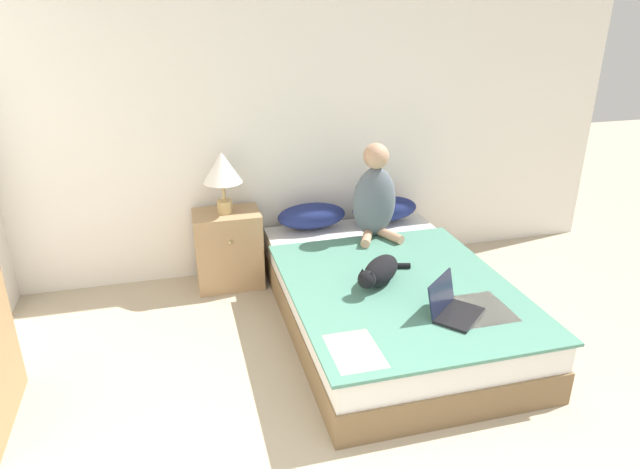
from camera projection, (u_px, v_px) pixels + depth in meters
The scene contains 9 objects.
wall_back at pixel (297, 115), 4.45m from camera, with size 5.44×0.05×2.55m.
bed at pixel (388, 300), 3.94m from camera, with size 1.42×2.15×0.41m.
pillow_near at pixel (312, 216), 4.56m from camera, with size 0.55×0.26×0.20m.
pillow_far at pixel (384, 209), 4.71m from camera, with size 0.55×0.26×0.20m.
person_sitting at pixel (375, 197), 4.33m from camera, with size 0.35×0.34×0.73m.
cat_tabby at pixel (379, 272), 3.68m from camera, with size 0.48×0.42×0.18m.
laptop_open at pixel (453, 308), 3.34m from camera, with size 0.40×0.39×0.22m.
nightstand at pixel (229, 249), 4.46m from camera, with size 0.51×0.37×0.61m.
table_lamp at pixel (222, 170), 4.21m from camera, with size 0.29×0.29×0.47m.
Camera 1 is at (-0.98, -0.64, 2.15)m, focal length 32.00 mm.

